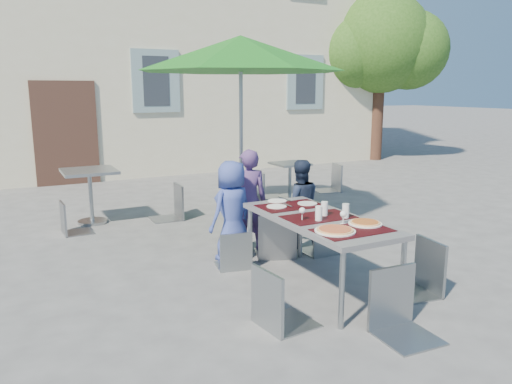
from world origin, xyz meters
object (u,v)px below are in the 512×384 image
child_1 (248,201)px  cafe_table_1 (290,175)px  cafe_table_0 (90,185)px  bg_chair_r_0 (171,181)px  pizza_near_left (335,230)px  patio_umbrella (241,55)px  dining_table (318,222)px  chair_0 (234,228)px  chair_3 (278,261)px  pizza_near_right (365,223)px  bg_chair_r_1 (332,161)px  child_0 (232,211)px  child_2 (299,204)px  chair_4 (423,235)px  chair_5 (402,263)px  bg_chair_l_0 (69,198)px  chair_2 (324,211)px  chair_1 (276,208)px  bg_chair_l_1 (266,169)px

child_1 → cafe_table_1: size_ratio=1.95×
cafe_table_0 → bg_chair_r_0: 1.22m
pizza_near_left → patio_umbrella: size_ratio=0.12×
patio_umbrella → bg_chair_r_0: size_ratio=2.87×
dining_table → child_1: bearing=93.6°
chair_0 → chair_3: bearing=-100.6°
child_1 → chair_0: 0.71m
pizza_near_right → bg_chair_r_1: bearing=57.4°
cafe_table_0 → bg_chair_r_1: (4.74, 0.35, 0.02)m
dining_table → cafe_table_1: (2.02, 3.89, -0.27)m
child_1 → bg_chair_r_0: size_ratio=1.25×
bg_chair_r_1 → cafe_table_1: bearing=-171.9°
child_1 → bg_chair_r_0: bearing=-61.7°
pizza_near_left → pizza_near_right: size_ratio=1.16×
cafe_table_0 → bg_chair_r_1: bg_chair_r_1 is taller
child_1 → cafe_table_0: (-1.55, 2.28, -0.05)m
child_0 → child_2: (0.97, 0.04, -0.03)m
chair_0 → chair_4: bearing=-47.3°
chair_0 → cafe_table_0: (-1.10, 2.81, 0.11)m
chair_5 → bg_chair_r_1: (3.05, 5.19, -0.00)m
dining_table → child_0: child_0 is taller
child_1 → bg_chair_l_0: bearing=-25.8°
child_0 → cafe_table_0: child_0 is taller
chair_2 → chair_5: bearing=-107.0°
chair_1 → bg_chair_l_0: (-2.09, 2.23, -0.11)m
chair_3 → chair_1: bearing=60.7°
dining_table → chair_3: size_ratio=1.83×
bg_chair_l_1 → child_1: bearing=-122.5°
child_0 → chair_1: child_0 is taller
dining_table → bg_chair_l_0: (-2.01, 3.23, -0.18)m
child_0 → chair_3: bearing=59.5°
chair_1 → chair_2: chair_1 is taller
patio_umbrella → bg_chair_l_1: 2.75m
child_1 → pizza_near_left: bearing=105.2°
chair_0 → chair_1: (0.62, 0.12, 0.14)m
pizza_near_right → chair_2: bearing=71.7°
child_0 → chair_4: bearing=107.3°
patio_umbrella → bg_chair_l_0: patio_umbrella is taller
chair_2 → bg_chair_l_1: size_ratio=1.00×
pizza_near_right → bg_chair_l_0: bearing=121.3°
chair_4 → bg_chair_r_0: (-1.30, 3.99, 0.00)m
patio_umbrella → bg_chair_r_0: 2.21m
pizza_near_right → bg_chair_l_0: (-2.24, 3.68, -0.25)m
chair_0 → bg_chair_r_1: size_ratio=0.81×
cafe_table_0 → bg_chair_l_0: size_ratio=0.94×
cafe_table_0 → cafe_table_1: bearing=3.0°
dining_table → patio_umbrella: bearing=81.6°
chair_5 → chair_2: bearing=73.0°
pizza_near_right → bg_chair_l_1: bg_chair_l_1 is taller
pizza_near_right → chair_1: chair_1 is taller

